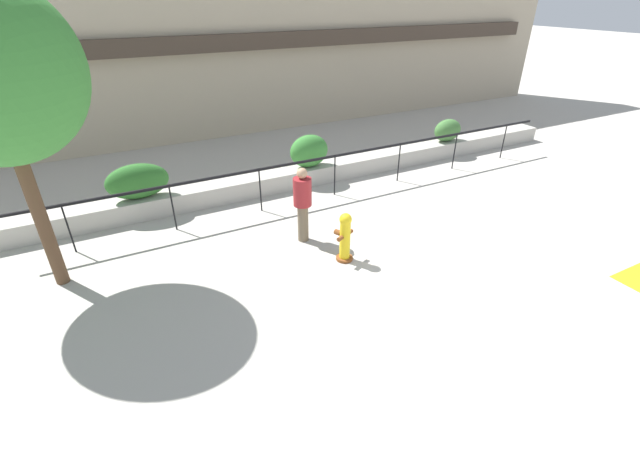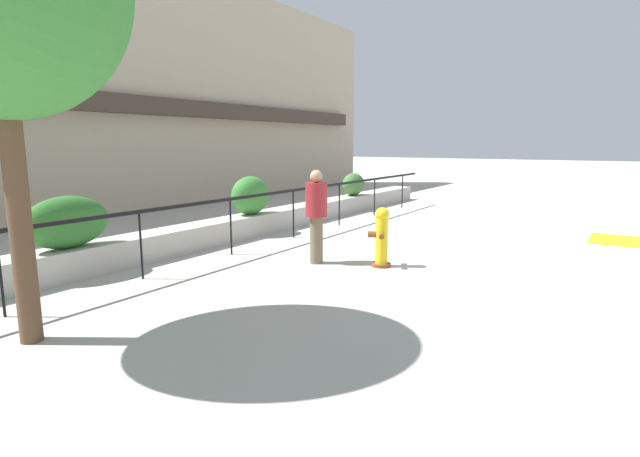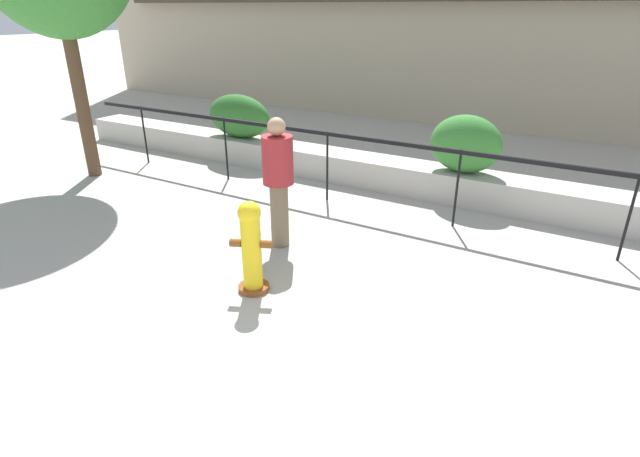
% 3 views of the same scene
% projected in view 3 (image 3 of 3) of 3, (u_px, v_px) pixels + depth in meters
% --- Properties ---
extents(planter_wall_low, '(18.00, 0.70, 0.50)m').
position_uv_depth(planter_wall_low, '(474.00, 189.00, 8.13)').
color(planter_wall_low, '#B7B2A8').
rests_on(planter_wall_low, ground).
extents(fence_railing_segment, '(15.00, 0.05, 1.15)m').
position_uv_depth(fence_railing_segment, '(460.00, 159.00, 6.96)').
color(fence_railing_segment, black).
rests_on(fence_railing_segment, ground).
extents(hedge_bush_0, '(1.47, 0.62, 0.86)m').
position_uv_depth(hedge_bush_0, '(239.00, 116.00, 10.12)').
color(hedge_bush_0, '#2D6B28').
rests_on(hedge_bush_0, planter_wall_low).
extents(hedge_bush_1, '(1.14, 0.70, 0.92)m').
position_uv_depth(hedge_bush_1, '(466.00, 144.00, 7.95)').
color(hedge_bush_1, '#387F33').
rests_on(hedge_bush_1, planter_wall_low).
extents(fire_hydrant, '(0.47, 0.48, 1.08)m').
position_uv_depth(fire_hydrant, '(251.00, 246.00, 5.49)').
color(fire_hydrant, brown).
rests_on(fire_hydrant, ground).
extents(pedestrian, '(0.54, 0.54, 1.73)m').
position_uv_depth(pedestrian, '(278.00, 175.00, 6.39)').
color(pedestrian, brown).
rests_on(pedestrian, ground).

